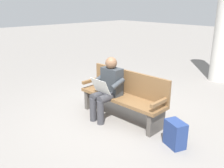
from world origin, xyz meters
The scene contains 4 objects.
ground_plane centered at (0.00, 0.00, 0.00)m, with size 40.00×40.00×0.00m, color gray.
bench_near centered at (0.00, -0.07, 0.46)m, with size 1.82×0.57×0.90m.
person_seated centered at (0.19, 0.17, 0.63)m, with size 0.58×0.59×1.18m.
backpack centered at (-1.26, 0.08, 0.20)m, with size 0.38×0.34×0.42m.
Camera 1 is at (-3.06, 3.08, 2.12)m, focal length 39.56 mm.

